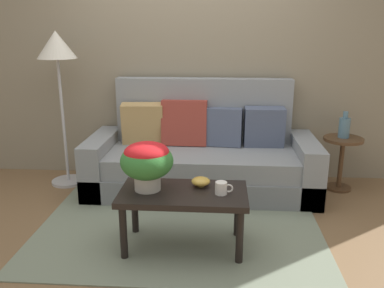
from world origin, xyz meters
TOP-DOWN VIEW (x-y plane):
  - ground_plane at (0.00, 0.00)m, footprint 14.00×14.00m
  - wall_back at (0.00, 1.26)m, footprint 6.40×0.12m
  - area_rug at (0.00, -0.01)m, footprint 2.32×1.85m
  - couch at (0.14, 0.79)m, footprint 2.26×0.89m
  - coffee_table at (0.06, -0.39)m, footprint 0.94×0.50m
  - side_table at (1.56, 0.86)m, footprint 0.39×0.39m
  - floor_lamp at (-1.29, 0.83)m, footprint 0.39×0.39m
  - potted_plant at (-0.20, -0.38)m, footprint 0.39×0.39m
  - coffee_mug at (0.34, -0.43)m, footprint 0.13×0.09m
  - snack_bowl at (0.19, -0.29)m, footprint 0.14×0.14m
  - table_vase at (1.56, 0.87)m, footprint 0.11×0.11m

SIDE VIEW (x-z plane):
  - ground_plane at x=0.00m, z-range 0.00..0.00m
  - area_rug at x=0.00m, z-range 0.00..0.01m
  - couch at x=0.14m, z-range -0.21..0.89m
  - side_table at x=1.56m, z-range 0.10..0.65m
  - coffee_table at x=0.06m, z-range 0.16..0.62m
  - snack_bowl at x=0.19m, z-range 0.46..0.53m
  - coffee_mug at x=0.34m, z-range 0.46..0.55m
  - table_vase at x=1.56m, z-range 0.52..0.79m
  - potted_plant at x=-0.20m, z-range 0.50..0.86m
  - floor_lamp at x=-1.29m, z-range 0.52..2.10m
  - wall_back at x=0.00m, z-range 0.00..2.97m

